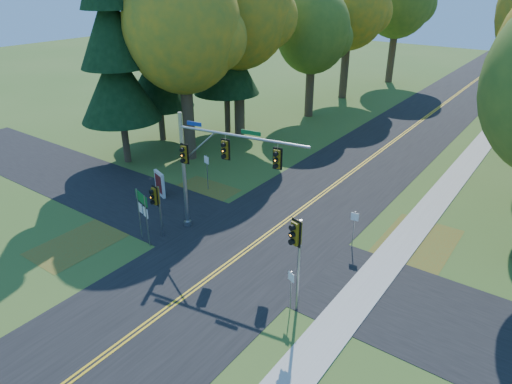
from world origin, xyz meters
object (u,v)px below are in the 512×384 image
Objects in this scene: route_sign_cluster at (142,207)px; info_kiosk at (160,184)px; traffic_mast at (211,162)px; east_signal_pole at (296,243)px.

route_sign_cluster reaches higher than info_kiosk.
route_sign_cluster is at bearing -31.55° from info_kiosk.
info_kiosk is at bearing 155.90° from traffic_mast.
traffic_mast reaches higher than info_kiosk.
east_signal_pole is 13.55m from info_kiosk.
traffic_mast reaches higher than route_sign_cluster.
east_signal_pole is (6.81, -2.92, -0.85)m from traffic_mast.
east_signal_pole is at bearing 16.89° from route_sign_cluster.
east_signal_pole reaches higher than route_sign_cluster.
route_sign_cluster is at bearing -139.66° from traffic_mast.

